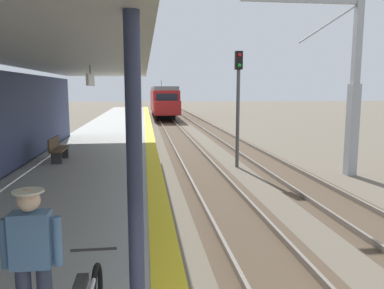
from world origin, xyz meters
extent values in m
cube|color=#999993|center=(-2.50, 16.00, 0.45)|extent=(5.00, 80.00, 0.90)
cube|color=yellow|center=(-0.25, 16.00, 0.90)|extent=(0.50, 80.00, 0.01)
cube|color=#B2B2AD|center=(-2.60, 8.65, 4.35)|extent=(4.40, 24.00, 0.16)
cylinder|color=#2D334C|center=(-0.65, 2.05, 2.14)|extent=(0.16, 0.16, 4.27)
cube|color=white|center=(-2.20, 10.65, 3.82)|extent=(0.08, 1.40, 0.36)
cylinder|color=#333333|center=(-2.20, 10.65, 4.14)|extent=(0.03, 0.03, 0.27)
cube|color=#4C3D2D|center=(1.90, 20.00, 0.00)|extent=(2.34, 120.00, 0.01)
cube|color=slate|center=(1.18, 20.00, 0.08)|extent=(0.08, 120.00, 0.15)
cube|color=slate|center=(2.62, 20.00, 0.08)|extent=(0.08, 120.00, 0.15)
cube|color=#4C3D2D|center=(5.30, 20.00, 0.00)|extent=(2.34, 120.00, 0.01)
cube|color=slate|center=(4.58, 20.00, 0.08)|extent=(0.08, 120.00, 0.15)
cube|color=slate|center=(6.02, 20.00, 0.08)|extent=(0.08, 120.00, 0.15)
cube|color=maroon|center=(1.90, 48.20, 2.07)|extent=(2.90, 18.00, 2.70)
cube|color=slate|center=(1.90, 48.20, 3.64)|extent=(2.67, 18.00, 0.44)
cube|color=black|center=(1.90, 39.18, 2.48)|extent=(2.32, 0.06, 1.21)
cube|color=maroon|center=(1.90, 38.40, 1.60)|extent=(2.78, 1.60, 1.49)
cube|color=black|center=(3.36, 48.20, 2.48)|extent=(0.04, 15.84, 0.86)
cylinder|color=#333333|center=(1.90, 51.80, 4.31)|extent=(0.06, 0.06, 0.90)
cube|color=black|center=(1.90, 42.35, 0.36)|extent=(2.17, 2.20, 0.72)
cube|color=black|center=(1.90, 54.05, 0.36)|extent=(2.17, 2.20, 0.72)
cube|color=#4C7099|center=(-1.68, 2.03, 2.06)|extent=(0.38, 0.22, 0.56)
cylinder|color=#4C7099|center=(-1.93, 2.03, 2.03)|extent=(0.09, 0.09, 0.50)
cylinder|color=#4C7099|center=(-1.43, 2.03, 2.03)|extent=(0.09, 0.09, 0.50)
sphere|color=beige|center=(-1.68, 2.03, 2.46)|extent=(0.22, 0.22, 0.22)
cylinder|color=beige|center=(-1.68, 2.03, 2.55)|extent=(0.30, 0.30, 0.02)
cube|color=black|center=(-1.10, 1.38, 1.91)|extent=(0.10, 0.24, 0.06)
cylinder|color=#262626|center=(-1.10, 2.20, 1.85)|extent=(0.48, 0.03, 0.03)
cylinder|color=#4C4C4C|center=(3.64, 15.00, 2.20)|extent=(0.16, 0.16, 4.40)
cube|color=black|center=(3.64, 15.00, 4.80)|extent=(0.32, 0.24, 0.80)
sphere|color=red|center=(3.64, 14.86, 5.02)|extent=(0.16, 0.16, 0.16)
sphere|color=green|center=(3.64, 14.86, 4.58)|extent=(0.16, 0.16, 0.16)
cube|color=#9EA3A8|center=(7.91, 12.81, 1.88)|extent=(0.40, 0.40, 3.75)
cube|color=#9EA3A8|center=(7.91, 12.81, 5.62)|extent=(0.28, 0.28, 3.75)
cube|color=#9EA3A8|center=(5.51, 12.81, 6.90)|extent=(4.80, 0.16, 0.16)
cylinder|color=#9EA3A8|center=(6.71, 12.81, 6.10)|extent=(2.47, 0.07, 1.60)
cube|color=brown|center=(-3.67, 12.66, 1.34)|extent=(0.44, 1.60, 0.06)
cube|color=brown|center=(-3.87, 12.66, 1.58)|extent=(0.06, 1.60, 0.40)
cube|color=#333333|center=(-3.67, 12.06, 1.12)|extent=(0.36, 0.08, 0.44)
cube|color=#333333|center=(-3.67, 13.26, 1.12)|extent=(0.36, 0.08, 0.44)
camera|label=1|loc=(-0.55, -1.70, 3.53)|focal=35.50mm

